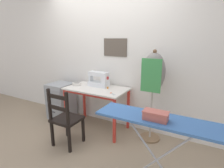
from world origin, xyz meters
name	(u,v)px	position (x,y,z in m)	size (l,w,h in m)	color
ground_plane	(88,136)	(0.00, 0.00, 0.00)	(14.00, 14.00, 0.00)	gray
wall_back	(107,57)	(0.00, 0.68, 1.28)	(10.00, 0.07, 2.55)	silver
sewing_table	(96,93)	(0.00, 0.29, 0.67)	(1.07, 0.62, 0.77)	silver
sewing_machine	(99,80)	(-0.01, 0.42, 0.89)	(0.38, 0.18, 0.29)	white
fabric_bowl	(77,84)	(-0.43, 0.29, 0.80)	(0.16, 0.16, 0.05)	silver
scissors	(112,93)	(0.39, 0.16, 0.77)	(0.13, 0.10, 0.01)	silver
thread_spool_near_machine	(108,88)	(0.20, 0.36, 0.79)	(0.03, 0.03, 0.04)	orange
wooden_chair	(66,119)	(-0.13, -0.36, 0.43)	(0.40, 0.38, 0.92)	black
filing_cabinet	(61,101)	(-0.91, 0.34, 0.36)	(0.44, 0.47, 0.73)	#93999E
dress_form	(153,77)	(0.96, 0.42, 1.05)	(0.35, 0.32, 1.46)	#846647
ironing_board	(159,123)	(1.32, -0.61, 0.84)	(1.22, 0.33, 0.89)	#3D6BAD
storage_box	(156,116)	(1.29, -0.66, 0.93)	(0.23, 0.12, 0.08)	#AD564C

